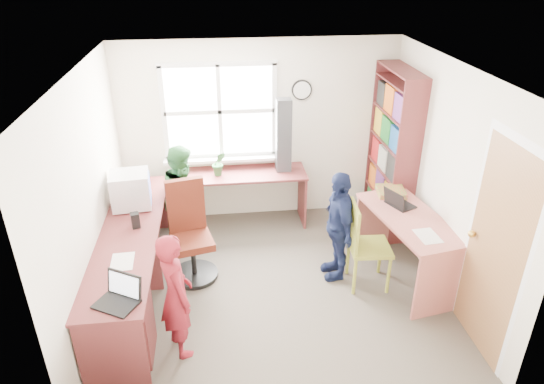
# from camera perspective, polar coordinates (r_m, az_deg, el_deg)

# --- Properties ---
(room) EXTENTS (3.64, 3.44, 2.44)m
(room) POSITION_cam_1_polar(r_m,az_deg,el_deg) (4.93, 0.34, 0.94)
(room) COLOR #474037
(room) RESTS_ON ground
(l_desk) EXTENTS (2.38, 2.95, 0.75)m
(l_desk) POSITION_cam_1_polar(r_m,az_deg,el_deg) (5.03, -14.43, -9.62)
(l_desk) COLOR maroon
(l_desk) RESTS_ON ground
(right_desk) EXTENTS (0.86, 1.45, 0.79)m
(right_desk) POSITION_cam_1_polar(r_m,az_deg,el_deg) (5.52, 15.74, -4.78)
(right_desk) COLOR #BB685D
(right_desk) RESTS_ON ground
(bookshelf) EXTENTS (0.30, 1.02, 2.10)m
(bookshelf) POSITION_cam_1_polar(r_m,az_deg,el_deg) (6.37, 13.93, 4.21)
(bookshelf) COLOR maroon
(bookshelf) RESTS_ON ground
(swivel_chair) EXTENTS (0.64, 0.64, 1.14)m
(swivel_chair) POSITION_cam_1_polar(r_m,az_deg,el_deg) (5.50, -9.58, -5.20)
(swivel_chair) COLOR black
(swivel_chair) RESTS_ON ground
(wooden_chair) EXTENTS (0.46, 0.46, 0.99)m
(wooden_chair) POSITION_cam_1_polar(r_m,az_deg,el_deg) (5.33, 10.69, -5.82)
(wooden_chair) COLOR #989E34
(wooden_chair) RESTS_ON ground
(crt_monitor) EXTENTS (0.45, 0.41, 0.41)m
(crt_monitor) POSITION_cam_1_polar(r_m,az_deg,el_deg) (5.61, -16.28, 0.23)
(crt_monitor) COLOR silver
(crt_monitor) RESTS_ON l_desk
(laptop_left) EXTENTS (0.43, 0.41, 0.23)m
(laptop_left) POSITION_cam_1_polar(r_m,az_deg,el_deg) (4.28, -17.50, -11.59)
(laptop_left) COLOR black
(laptop_left) RESTS_ON l_desk
(laptop_right) EXTENTS (0.35, 0.38, 0.21)m
(laptop_right) POSITION_cam_1_polar(r_m,az_deg,el_deg) (5.57, 14.58, -1.17)
(laptop_right) COLOR black
(laptop_right) RESTS_ON right_desk
(speaker_a) EXTENTS (0.10, 0.10, 0.17)m
(speaker_a) POSITION_cam_1_polar(r_m,az_deg,el_deg) (5.24, -15.79, -3.22)
(speaker_a) COLOR black
(speaker_a) RESTS_ON l_desk
(speaker_b) EXTENTS (0.10, 0.10, 0.18)m
(speaker_b) POSITION_cam_1_polar(r_m,az_deg,el_deg) (5.74, -15.14, -0.29)
(speaker_b) COLOR black
(speaker_b) RESTS_ON l_desk
(cd_tower) EXTENTS (0.19, 0.17, 0.96)m
(cd_tower) POSITION_cam_1_polar(r_m,az_deg,el_deg) (6.20, 1.35, 6.65)
(cd_tower) COLOR black
(cd_tower) RESTS_ON l_desk
(game_box) EXTENTS (0.35, 0.35, 0.06)m
(game_box) POSITION_cam_1_polar(r_m,az_deg,el_deg) (5.83, 13.81, 0.06)
(game_box) COLOR red
(game_box) RESTS_ON right_desk
(paper_a) EXTENTS (0.22, 0.30, 0.00)m
(paper_a) POSITION_cam_1_polar(r_m,az_deg,el_deg) (4.78, -17.20, -7.83)
(paper_a) COLOR silver
(paper_a) RESTS_ON l_desk
(paper_b) EXTENTS (0.23, 0.31, 0.00)m
(paper_b) POSITION_cam_1_polar(r_m,az_deg,el_deg) (5.11, 17.85, -4.95)
(paper_b) COLOR silver
(paper_b) RESTS_ON right_desk
(potted_plant) EXTENTS (0.20, 0.17, 0.32)m
(potted_plant) POSITION_cam_1_polar(r_m,az_deg,el_deg) (6.21, -6.27, 3.37)
(potted_plant) COLOR #2A692F
(potted_plant) RESTS_ON l_desk
(person_red) EXTENTS (0.44, 0.53, 1.24)m
(person_red) POSITION_cam_1_polar(r_m,az_deg,el_deg) (4.47, -11.22, -11.81)
(person_red) COLOR maroon
(person_red) RESTS_ON ground
(person_green) EXTENTS (0.60, 0.72, 1.31)m
(person_green) POSITION_cam_1_polar(r_m,az_deg,el_deg) (6.00, -10.29, -0.51)
(person_green) COLOR #296830
(person_green) RESTS_ON ground
(person_navy) EXTENTS (0.35, 0.77, 1.29)m
(person_navy) POSITION_cam_1_polar(r_m,az_deg,el_deg) (5.37, 7.80, -3.94)
(person_navy) COLOR #141D40
(person_navy) RESTS_ON ground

